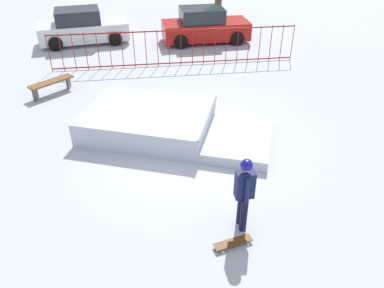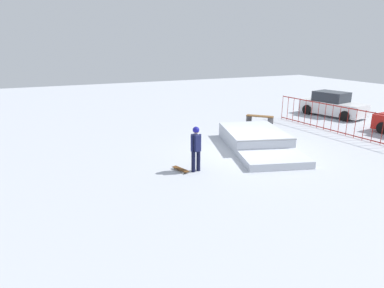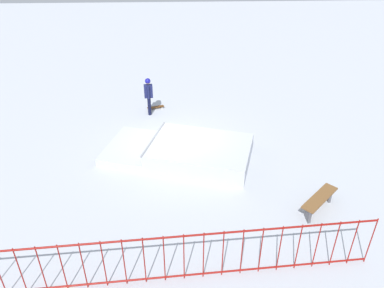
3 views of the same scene
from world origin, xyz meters
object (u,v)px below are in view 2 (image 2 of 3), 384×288
at_px(skateboard, 181,169).
at_px(parked_car_white, 332,105).
at_px(skater, 196,146).
at_px(park_bench, 260,118).
at_px(skate_ramp, 257,140).

height_order(skateboard, parked_car_white, parked_car_white).
bearing_deg(skater, park_bench, -57.13).
bearing_deg(skater, skate_ramp, -73.41).
distance_m(skater, park_bench, 8.89).
bearing_deg(parked_car_white, skater, -78.89).
bearing_deg(parked_car_white, skateboard, -80.66).
bearing_deg(skater, parked_car_white, -72.77).
distance_m(skater, skateboard, 1.10).
distance_m(skateboard, park_bench, 9.13).
distance_m(park_bench, parked_car_white, 5.73).
xyz_separation_m(skate_ramp, skateboard, (1.37, -4.42, -0.24)).
distance_m(skate_ramp, skateboard, 4.64).
height_order(skater, park_bench, skater).
height_order(skate_ramp, park_bench, skate_ramp).
xyz_separation_m(skate_ramp, skater, (1.63, -3.90, 0.69)).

